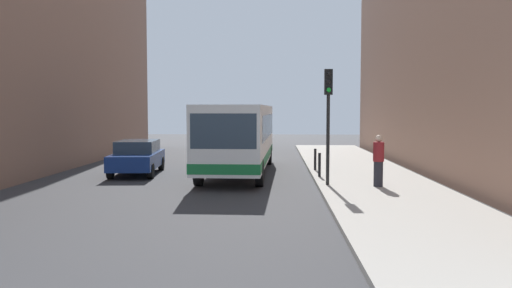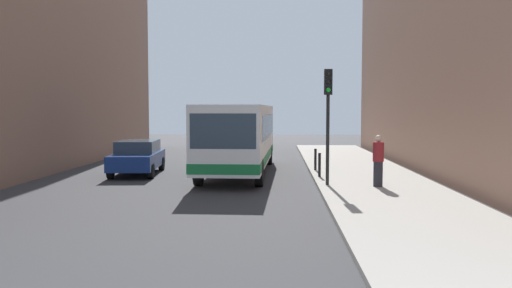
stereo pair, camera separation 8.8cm
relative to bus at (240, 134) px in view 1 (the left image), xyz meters
name	(u,v)px [view 1 (the left image)]	position (x,y,z in m)	size (l,w,h in m)	color
ground_plane	(231,184)	(-0.10, -3.53, -1.73)	(80.00, 80.00, 0.00)	#38383A
sidewalk	(374,183)	(5.30, -3.53, -1.65)	(4.40, 40.00, 0.15)	#ADA89E
building_right	(500,1)	(11.40, 0.47, 5.84)	(7.00, 32.00, 15.13)	#936B56
bus	(240,134)	(0.00, 0.00, 0.00)	(2.86, 11.09, 3.00)	white
car_beside_bus	(137,156)	(-4.43, -0.60, -0.94)	(2.12, 4.52, 1.48)	navy
traffic_light	(328,105)	(3.45, -4.56, 1.28)	(0.28, 0.33, 4.10)	black
bollard_near	(319,165)	(3.35, -2.24, -1.10)	(0.11, 0.11, 0.95)	black
bollard_mid	(315,159)	(3.35, 0.07, -1.10)	(0.11, 0.11, 0.95)	black
pedestrian_near_signal	(378,161)	(5.18, -4.90, -0.67)	(0.38, 0.38, 1.79)	#26262D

